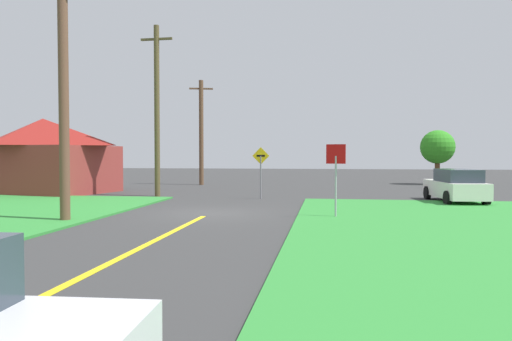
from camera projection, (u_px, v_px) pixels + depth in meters
The scene contains 11 objects.
ground_plane at pixel (210, 213), 18.97m from camera, with size 120.00×120.00×0.00m, color #363636.
grass_verge_right at pixel (502, 235), 13.63m from camera, with size 12.00×20.00×0.08m, color #2F8834.
lane_stripe_center at pixel (126, 255), 11.06m from camera, with size 0.20×14.00×0.01m, color yellow.
stop_sign at pixel (336, 167), 17.35m from camera, with size 0.70×0.18×2.69m.
car_on_crossroad at pixel (456, 186), 23.16m from camera, with size 2.25×4.69×1.62m.
utility_pole_near at pixel (64, 83), 16.35m from camera, with size 1.80×0.36×9.31m.
utility_pole_mid at pixel (157, 109), 26.51m from camera, with size 1.80×0.30×9.42m.
utility_pole_far at pixel (201, 132), 36.68m from camera, with size 1.77×0.60×7.98m.
direction_sign at pixel (261, 167), 25.12m from camera, with size 0.90×0.10×2.71m.
oak_tree_left at pixel (438, 147), 37.03m from camera, with size 2.59×2.59×4.21m.
barn at pixel (43, 156), 29.15m from camera, with size 8.44×6.93×4.50m.
Camera 1 is at (4.56, -18.44, 2.31)m, focal length 33.74 mm.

